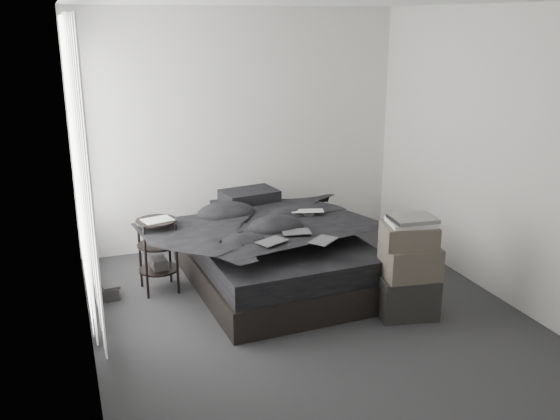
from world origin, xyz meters
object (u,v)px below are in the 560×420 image
object	(u,v)px
bed	(275,270)
box_lower	(406,295)
laptop	(308,206)
side_stand	(158,256)

from	to	relation	value
bed	box_lower	size ratio (longest dim) A/B	4.10
laptop	side_stand	distance (m)	1.50
laptop	box_lower	distance (m)	1.30
laptop	box_lower	size ratio (longest dim) A/B	0.66
bed	side_stand	distance (m)	1.12
laptop	side_stand	bearing A→B (deg)	-171.20
bed	laptop	xyz separation A→B (m)	(0.37, 0.07, 0.60)
laptop	side_stand	world-z (taller)	laptop
laptop	bed	bearing A→B (deg)	-154.50
bed	side_stand	size ratio (longest dim) A/B	2.89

